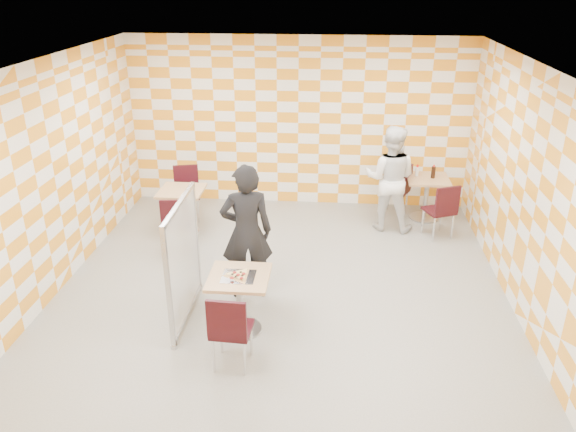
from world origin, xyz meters
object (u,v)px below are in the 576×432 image
(chair_second_side, at_px, (401,187))
(chair_empty_near, at_px, (177,221))
(man_white, at_px, (390,178))
(second_table, at_px, (427,191))
(chair_second_front, at_px, (443,207))
(man_dark, at_px, (246,232))
(soda_bottle, at_px, (433,172))
(partition, at_px, (183,261))
(sport_bottle, at_px, (417,171))
(chair_empty_far, at_px, (187,188))
(empty_table, at_px, (182,204))
(main_table, at_px, (240,294))
(chair_main_front, at_px, (229,327))

(chair_second_side, height_order, chair_empty_near, same)
(chair_second_side, distance_m, man_white, 0.65)
(second_table, xyz_separation_m, chair_second_front, (0.14, -0.79, 0.04))
(man_dark, height_order, soda_bottle, man_dark)
(partition, bearing_deg, chair_second_front, 35.96)
(partition, xyz_separation_m, sport_bottle, (3.18, 3.42, 0.05))
(chair_second_front, distance_m, chair_second_side, 1.04)
(chair_second_front, height_order, soda_bottle, soda_bottle)
(chair_empty_far, bearing_deg, empty_table, -82.41)
(partition, xyz_separation_m, man_white, (2.68, 2.90, 0.09))
(chair_empty_near, distance_m, man_white, 3.48)
(man_white, distance_m, soda_bottle, 0.88)
(main_table, height_order, sport_bottle, sport_bottle)
(chair_second_side, distance_m, man_dark, 3.61)
(soda_bottle, bearing_deg, second_table, -174.07)
(main_table, relative_size, chair_empty_far, 0.81)
(second_table, relative_size, man_white, 0.43)
(second_table, distance_m, man_dark, 3.85)
(main_table, height_order, partition, partition)
(second_table, relative_size, chair_main_front, 0.81)
(second_table, relative_size, chair_second_front, 0.81)
(partition, height_order, man_white, man_white)
(chair_second_front, xyz_separation_m, partition, (-3.50, -2.54, 0.25))
(second_table, bearing_deg, chair_empty_far, -175.88)
(second_table, xyz_separation_m, chair_main_front, (-2.64, -4.28, 0.04))
(empty_table, relative_size, chair_second_side, 0.81)
(second_table, height_order, chair_empty_near, chair_empty_near)
(soda_bottle, bearing_deg, chair_empty_far, -175.85)
(empty_table, distance_m, partition, 2.53)
(man_dark, bearing_deg, second_table, -146.28)
(chair_second_front, bearing_deg, empty_table, -178.47)
(partition, distance_m, man_white, 3.95)
(chair_second_side, relative_size, chair_empty_near, 1.00)
(main_table, xyz_separation_m, soda_bottle, (2.73, 3.57, 0.34))
(chair_main_front, height_order, chair_second_front, same)
(second_table, bearing_deg, chair_empty_near, -156.97)
(main_table, distance_m, second_table, 4.44)
(empty_table, relative_size, chair_second_front, 0.81)
(chair_main_front, height_order, chair_second_side, same)
(empty_table, height_order, chair_second_side, chair_second_side)
(empty_table, distance_m, man_white, 3.40)
(empty_table, height_order, chair_empty_far, chair_empty_far)
(chair_empty_far, relative_size, partition, 0.60)
(main_table, xyz_separation_m, chair_second_front, (2.79, 2.77, 0.04))
(second_table, xyz_separation_m, chair_empty_near, (-3.92, -1.66, 0.04))
(main_table, bearing_deg, man_white, 57.79)
(main_table, xyz_separation_m, chair_second_side, (2.22, 3.63, 0.04))
(man_dark, xyz_separation_m, man_white, (2.00, 2.30, -0.04))
(empty_table, bearing_deg, soda_bottle, 12.53)
(sport_bottle, bearing_deg, man_dark, -131.65)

